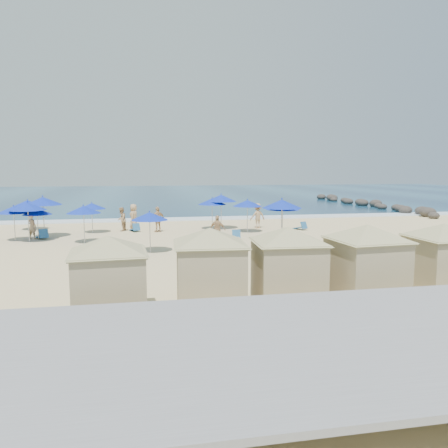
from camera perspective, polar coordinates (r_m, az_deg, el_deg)
The scene contains 35 objects.
ground at distance 23.23m, azimuth -4.74°, elevation -3.77°, with size 160.00×160.00×0.00m, color beige.
ocean at distance 77.84m, azimuth -9.03°, elevation 3.85°, with size 160.00×80.00×0.06m, color navy.
surf_line at distance 38.50m, azimuth -7.18°, elevation 0.61°, with size 160.00×2.50×0.08m, color white.
seawall at distance 10.20m, azimuth 3.51°, elevation -14.37°, with size 160.00×6.10×1.22m.
rock_jetty at distance 54.55m, azimuth 18.19°, elevation 2.56°, with size 2.56×26.66×0.96m.
trash_bin at distance 19.65m, azimuth 13.69°, elevation -4.83°, with size 0.76×0.76×0.76m, color black.
cabana_0 at distance 13.10m, azimuth -14.82°, elevation -5.50°, with size 4.38×4.38×2.75m.
cabana_1 at distance 13.76m, azimuth -1.83°, elevation -4.44°, with size 4.52×4.52×2.84m.
cabana_2 at distance 14.29m, azimuth 8.36°, elevation -4.12°, with size 4.49×4.49×2.82m.
cabana_3 at distance 15.18m, azimuth 18.13°, elevation -3.65°, with size 4.54×4.54×2.86m.
cabana_4 at distance 17.21m, azimuth 26.68°, elevation -3.01°, with size 4.40×4.40×2.76m.
umbrella_0 at distance 29.65m, azimuth -25.79°, elevation 1.69°, with size 1.96×1.96×2.23m.
umbrella_1 at distance 29.52m, azimuth -23.23°, elevation 1.50°, with size 1.81×1.81×2.06m.
umbrella_2 at distance 34.58m, azimuth -24.27°, elevation 2.50°, with size 1.99×1.99×2.27m.
umbrella_3 at distance 28.93m, azimuth -24.27°, elevation 2.11°, with size 2.20×2.20×2.50m.
umbrella_4 at distance 31.44m, azimuth -16.89°, elevation 2.26°, with size 1.90×1.90×2.17m.
umbrella_5 at distance 27.22m, azimuth -17.88°, elevation 1.80°, with size 2.04×2.04×2.32m.
umbrella_6 at distance 23.32m, azimuth -9.69°, elevation 1.02°, with size 1.97×1.97×2.24m.
umbrella_7 at distance 32.17m, azimuth -0.38°, elevation 3.40°, with size 2.31×2.31×2.63m.
umbrella_8 at distance 26.15m, azimuth 7.56°, elevation 2.62°, with size 2.38×2.38×2.71m.
umbrella_9 at distance 31.91m, azimuth -1.55°, elevation 2.96°, with size 2.08×2.08×2.37m.
umbrella_10 at distance 30.46m, azimuth 3.08°, elevation 2.73°, with size 2.08×2.08×2.36m.
umbrella_11 at distance 27.67m, azimuth 7.68°, elevation 2.32°, with size 2.12×2.12×2.41m.
umbrella_12 at distance 30.40m, azimuth -22.59°, elevation 2.79°, with size 2.40×2.40×2.73m.
beach_chair_1 at distance 29.92m, azimuth -22.61°, elevation -1.38°, with size 1.01×1.36×0.68m.
beach_chair_2 at distance 31.61m, azimuth -11.54°, elevation -0.58°, with size 0.82×1.22×0.62m.
beach_chair_3 at distance 25.39m, azimuth -4.64°, elevation -2.33°, with size 0.80×1.23×0.63m.
beach_chair_4 at distance 27.67m, azimuth 1.55°, elevation -1.51°, with size 0.64×1.22×0.64m.
beach_chair_5 at distance 32.39m, azimuth 10.02°, elevation -0.36°, with size 0.92×1.25×0.63m.
beachgoer_0 at distance 30.25m, azimuth -23.79°, elevation -0.31°, with size 0.57×0.37×1.56m, color tan.
beachgoer_1 at distance 32.03m, azimuth -13.25°, elevation 0.62°, with size 0.83×0.65×1.71m, color tan.
beachgoer_2 at distance 25.94m, azimuth -0.86°, elevation -0.71°, with size 0.99×0.41×1.68m, color tan.
beachgoer_3 at distance 32.77m, azimuth 4.39°, elevation 1.07°, with size 1.20×0.69×1.86m, color tan.
beachgoer_4 at distance 32.69m, azimuth -11.71°, elevation 0.94°, with size 0.91×0.59×1.87m, color tan.
beachgoer_5 at distance 31.01m, azimuth -8.62°, elevation 0.61°, with size 1.05×0.44×1.80m, color tan.
Camera 1 is at (-2.36, -22.68, 4.39)m, focal length 35.00 mm.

